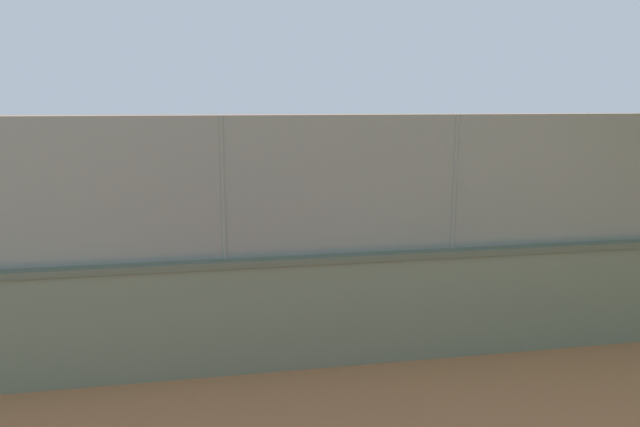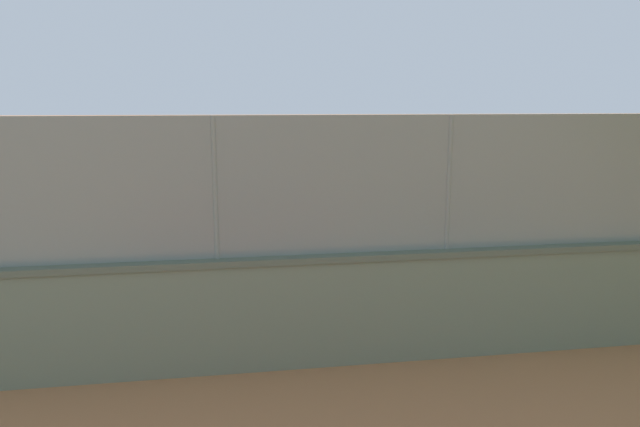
{
  "view_description": "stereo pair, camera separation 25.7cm",
  "coord_description": "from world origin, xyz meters",
  "views": [
    {
      "loc": [
        1.52,
        18.39,
        3.43
      ],
      "look_at": [
        -0.44,
        6.72,
        1.2
      ],
      "focal_mm": 33.67,
      "sensor_mm": 36.0,
      "label": 1
    },
    {
      "loc": [
        1.27,
        18.43,
        3.43
      ],
      "look_at": [
        -0.44,
        6.72,
        1.2
      ],
      "focal_mm": 33.67,
      "sensor_mm": 36.0,
      "label": 2
    }
  ],
  "objects": [
    {
      "name": "fence_panel_on_wall",
      "position": [
        3.0,
        11.07,
        2.37
      ],
      "size": [
        27.15,
        0.59,
        1.77
      ],
      "color": "gray",
      "rests_on": "perimeter_wall"
    },
    {
      "name": "player_at_service_line",
      "position": [
        -3.91,
        8.98,
        1.02
      ],
      "size": [
        0.79,
        1.02,
        1.72
      ],
      "color": "#B2B2B2",
      "rests_on": "ground_plane"
    },
    {
      "name": "ground_plane",
      "position": [
        0.0,
        0.0,
        0.0
      ],
      "size": [
        260.0,
        260.0,
        0.0
      ],
      "primitive_type": "plane",
      "color": "#A36B42"
    },
    {
      "name": "sports_ball",
      "position": [
        0.1,
        0.63,
        0.04
      ],
      "size": [
        0.08,
        0.08,
        0.08
      ],
      "primitive_type": "sphere",
      "color": "yellow",
      "rests_on": "ground_plane"
    },
    {
      "name": "perimeter_wall",
      "position": [
        3.0,
        11.07,
        0.75
      ],
      "size": [
        27.64,
        0.95,
        1.49
      ],
      "color": "slate",
      "rests_on": "ground_plane"
    },
    {
      "name": "player_baseline_waiting",
      "position": [
        0.06,
        -1.27,
        0.99
      ],
      "size": [
        0.94,
        0.97,
        1.68
      ],
      "color": "#591919",
      "rests_on": "ground_plane"
    }
  ]
}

